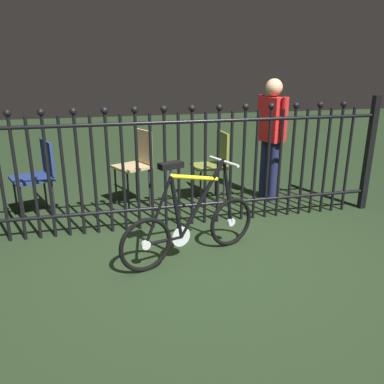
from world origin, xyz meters
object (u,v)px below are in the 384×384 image
(chair_navy, at_px, (39,171))
(person_visitor, at_px, (271,131))
(chair_olive, at_px, (215,160))
(bicycle, at_px, (191,224))
(chair_tan, at_px, (137,160))

(chair_navy, xyz_separation_m, person_visitor, (2.73, -0.12, 0.37))
(chair_navy, bearing_deg, chair_olive, 0.04)
(bicycle, distance_m, chair_olive, 1.58)
(bicycle, height_order, person_visitor, person_visitor)
(bicycle, bearing_deg, person_visitor, 44.91)
(chair_olive, xyz_separation_m, chair_navy, (-2.06, -0.00, -0.01))
(person_visitor, bearing_deg, chair_tan, 173.07)
(chair_navy, bearing_deg, bicycle, -45.20)
(bicycle, relative_size, chair_olive, 1.51)
(bicycle, distance_m, chair_tan, 1.56)
(chair_tan, relative_size, person_visitor, 0.61)
(chair_tan, bearing_deg, bicycle, -78.42)
(bicycle, bearing_deg, chair_tan, 101.58)
(person_visitor, bearing_deg, chair_olive, 170.07)
(bicycle, bearing_deg, chair_olive, 65.85)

